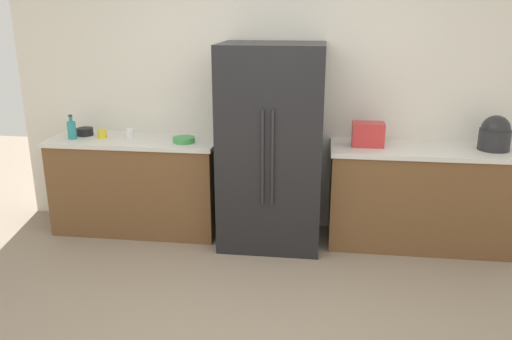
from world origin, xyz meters
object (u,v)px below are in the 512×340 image
bowl_b (85,132)px  cup_a (102,134)px  bottle_a (72,129)px  cup_b (130,133)px  toaster (368,134)px  refrigerator (272,147)px  rice_cooker (495,134)px  bowl_a (184,140)px

bowl_b → cup_a: bearing=-21.5°
bottle_a → cup_b: bearing=13.4°
toaster → bowl_b: 2.62m
cup_a → bowl_b: 0.22m
refrigerator → toaster: refrigerator is taller
cup_b → toaster: bearing=-0.8°
rice_cooker → bowl_b: (-3.67, 0.05, -0.10)m
toaster → rice_cooker: rice_cooker is taller
bottle_a → bowl_b: (0.05, 0.15, -0.05)m
cup_b → bowl_b: size_ratio=0.53×
toaster → cup_b: toaster is taller
toaster → cup_b: (-2.17, 0.03, -0.06)m
toaster → rice_cooker: 1.05m
refrigerator → bottle_a: refrigerator is taller
cup_b → refrigerator: bearing=-5.4°
refrigerator → rice_cooker: bearing=3.1°
rice_cooker → bottle_a: bearing=-178.5°
bowl_a → bowl_b: size_ratio=1.29×
bowl_a → rice_cooker: bearing=2.0°
bowl_a → toaster: bearing=3.2°
bottle_a → cup_b: size_ratio=2.76×
toaster → bowl_a: toaster is taller
rice_cooker → cup_a: (-3.46, -0.03, -0.10)m
cup_a → bowl_b: size_ratio=0.55×
rice_cooker → cup_b: rice_cooker is taller
cup_b → bowl_b: bearing=176.8°
cup_a → bowl_a: (0.79, -0.06, -0.02)m
cup_a → bowl_b: (-0.21, 0.08, -0.00)m
bottle_a → rice_cooker: bearing=1.5°
toaster → bottle_a: size_ratio=1.22×
bowl_b → cup_b: bearing=-3.2°
rice_cooker → bottle_a: size_ratio=1.32×
toaster → bottle_a: 2.68m
bottle_a → bowl_a: (1.05, 0.00, -0.06)m
refrigerator → rice_cooker: refrigerator is taller
cup_b → bowl_a: size_ratio=0.41×
bottle_a → bowl_b: size_ratio=1.46×
refrigerator → bowl_b: size_ratio=11.61×
toaster → cup_a: (-2.42, -0.03, -0.06)m
toaster → rice_cooker: size_ratio=0.92×
bowl_a → bowl_b: 1.01m
cup_a → cup_b: size_ratio=1.04×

